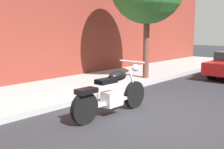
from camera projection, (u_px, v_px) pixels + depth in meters
ground_plane at (143, 113)px, 6.05m from camera, size 60.00×60.00×0.00m
sidewalk at (56, 91)px, 8.07m from camera, size 24.99×2.90×0.14m
motorcycle at (112, 94)px, 5.87m from camera, size 2.23×0.70×1.14m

